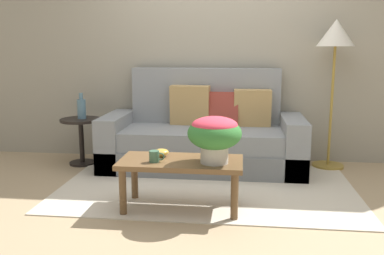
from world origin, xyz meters
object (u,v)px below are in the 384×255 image
coffee_table (181,167)px  table_vase (82,108)px  potted_plant (215,133)px  side_table (81,133)px  coffee_mug (155,156)px  floor_lamp (335,44)px  snack_bowl (161,152)px  couch (204,138)px

coffee_table → table_vase: table_vase is taller
potted_plant → coffee_table: bearing=168.6°
side_table → coffee_mug: side_table is taller
floor_lamp → table_vase: floor_lamp is taller
potted_plant → snack_bowl: 0.52m
couch → coffee_table: 1.27m
coffee_table → snack_bowl: 0.22m
table_vase → couch: bearing=1.3°
coffee_mug → table_vase: 1.74m
snack_bowl → side_table: bearing=135.3°
side_table → potted_plant: (1.61, -1.28, 0.29)m
table_vase → snack_bowl: bearing=-45.3°
potted_plant → table_vase: (-1.59, 1.29, -0.01)m
potted_plant → snack_bowl: (-0.46, 0.14, -0.20)m
coffee_table → snack_bowl: bearing=153.8°
potted_plant → coffee_mug: (-0.48, -0.03, -0.19)m
table_vase → side_table: bearing=-151.7°
couch → table_vase: 1.43m
couch → potted_plant: bearing=-81.3°
couch → coffee_mug: bearing=-101.5°
couch → potted_plant: 1.38m
couch → floor_lamp: floor_lamp is taller
couch → side_table: couch is taller
coffee_table → coffee_mug: size_ratio=7.98×
couch → side_table: bearing=-178.4°
potted_plant → couch: bearing=98.7°
couch → potted_plant: (0.20, -1.32, 0.33)m
couch → coffee_mug: couch is taller
side_table → coffee_table: bearing=-42.6°
potted_plant → table_vase: bearing=141.0°
floor_lamp → snack_bowl: bearing=-140.8°
snack_bowl → couch: bearing=77.7°
coffee_table → potted_plant: potted_plant is taller
potted_plant → snack_bowl: size_ratio=3.36×
floor_lamp → table_vase: (-2.78, -0.20, -0.71)m
coffee_mug → couch: bearing=78.5°
side_table → table_vase: table_vase is taller
floor_lamp → coffee_mug: size_ratio=12.89×
coffee_table → floor_lamp: 2.28m
floor_lamp → table_vase: size_ratio=5.56×
side_table → snack_bowl: bearing=-44.7°
couch → coffee_table: size_ratio=2.17×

